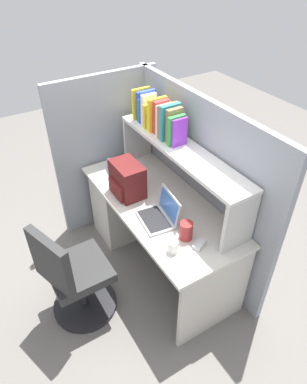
% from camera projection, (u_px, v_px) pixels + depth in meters
% --- Properties ---
extents(ground_plane, '(8.00, 8.00, 0.00)m').
position_uv_depth(ground_plane, '(158.00, 261.00, 3.28)').
color(ground_plane, slate).
extents(desk, '(1.60, 0.70, 0.73)m').
position_uv_depth(desk, '(137.00, 206.00, 3.30)').
color(desk, beige).
rests_on(desk, ground_plane).
extents(cubicle_partition_rear, '(1.84, 0.05, 1.55)m').
position_uv_depth(cubicle_partition_rear, '(196.00, 183.00, 2.96)').
color(cubicle_partition_rear, gray).
rests_on(cubicle_partition_rear, ground_plane).
extents(cubicle_partition_left, '(0.05, 1.06, 1.55)m').
position_uv_depth(cubicle_partition_left, '(108.00, 153.00, 3.36)').
color(cubicle_partition_left, gray).
rests_on(cubicle_partition_left, ground_plane).
extents(overhead_hutch, '(1.44, 0.28, 0.45)m').
position_uv_depth(overhead_hutch, '(181.00, 158.00, 2.70)').
color(overhead_hutch, beige).
rests_on(overhead_hutch, desk).
extents(reference_books_on_shelf, '(0.60, 0.19, 0.29)m').
position_uv_depth(reference_books_on_shelf, '(159.00, 116.00, 2.78)').
color(reference_books_on_shelf, yellow).
rests_on(reference_books_on_shelf, overhead_hutch).
extents(laptop, '(0.34, 0.29, 0.22)m').
position_uv_depth(laptop, '(160.00, 214.00, 2.63)').
color(laptop, '#B7BABF').
rests_on(laptop, desk).
extents(backpack, '(0.30, 0.23, 0.29)m').
position_uv_depth(backpack, '(127.00, 180.00, 2.84)').
color(backpack, '#591919').
rests_on(backpack, desk).
extents(computer_mouse, '(0.10, 0.12, 0.03)m').
position_uv_depth(computer_mouse, '(199.00, 244.00, 2.43)').
color(computer_mouse, silver).
rests_on(computer_mouse, desk).
extents(paper_cup, '(0.08, 0.08, 0.09)m').
position_uv_depth(paper_cup, '(173.00, 246.00, 2.38)').
color(paper_cup, white).
rests_on(paper_cup, desk).
extents(tissue_box, '(0.24, 0.16, 0.10)m').
position_uv_depth(tissue_box, '(116.00, 168.00, 3.14)').
color(tissue_box, teal).
rests_on(tissue_box, desk).
extents(snack_canister, '(0.10, 0.10, 0.14)m').
position_uv_depth(snack_canister, '(186.00, 231.00, 2.46)').
color(snack_canister, maroon).
rests_on(snack_canister, desk).
extents(office_chair, '(0.52, 0.54, 0.93)m').
position_uv_depth(office_chair, '(74.00, 279.00, 2.62)').
color(office_chair, black).
rests_on(office_chair, ground_plane).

